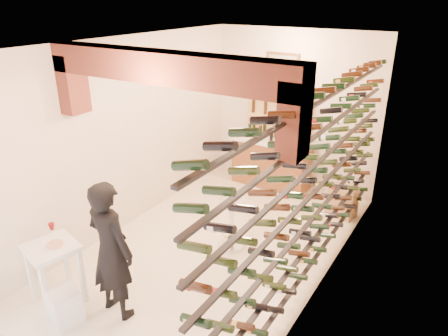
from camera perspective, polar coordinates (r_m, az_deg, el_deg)
name	(u,v)px	position (r m, az deg, el deg)	size (l,w,h in m)	color
ground	(214,248)	(6.80, -1.36, -10.98)	(6.00, 6.00, 0.00)	white
room_shell	(202,117)	(5.64, -3.04, 7.02)	(3.52, 6.02, 3.21)	silver
wine_rack	(312,183)	(5.45, 12.08, -1.98)	(0.32, 5.70, 2.56)	black
back_counter	(271,162)	(8.74, 6.51, 0.88)	(1.70, 0.62, 1.29)	brown
back_shelving	(277,130)	(8.73, 7.38, 5.25)	(1.40, 0.31, 2.73)	#D6B278
tasting_table	(53,256)	(5.82, -22.55, -11.13)	(0.72, 0.72, 1.05)	white
white_stool	(65,307)	(5.75, -21.02, -17.43)	(0.34, 0.34, 0.43)	white
person	(111,251)	(5.30, -15.34, -10.91)	(0.67, 0.44, 1.84)	black
chrome_barstool	(231,220)	(6.60, 1.04, -7.14)	(0.43, 0.43, 0.84)	silver
crate_lower	(341,208)	(7.95, 15.89, -5.34)	(0.48, 0.34, 0.29)	tan
crate_upper	(343,194)	(7.83, 16.11, -3.52)	(0.46, 0.32, 0.27)	tan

